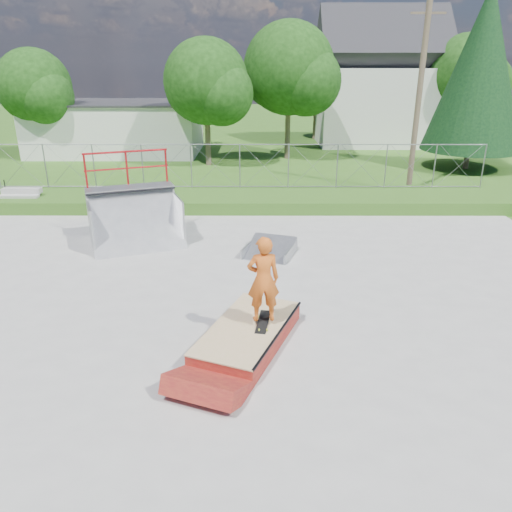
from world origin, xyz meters
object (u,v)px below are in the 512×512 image
Objects in this scene: quarter_pipe at (134,202)px; flat_bank_ramp at (270,249)px; grind_box at (248,335)px; skater at (263,283)px.

quarter_pipe is 4.46m from flat_bank_ramp.
skater reaches higher than grind_box.
skater is (-0.25, -4.93, 1.15)m from flat_bank_ramp.
grind_box is at bearing -79.92° from quarter_pipe.
grind_box is 1.19m from skater.
flat_bank_ramp is 0.81× the size of skater.
flat_bank_ramp is 5.07m from skater.
quarter_pipe is 1.92× the size of flat_bank_ramp.
quarter_pipe is 1.55× the size of skater.
skater is at bearing -74.57° from flat_bank_ramp.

